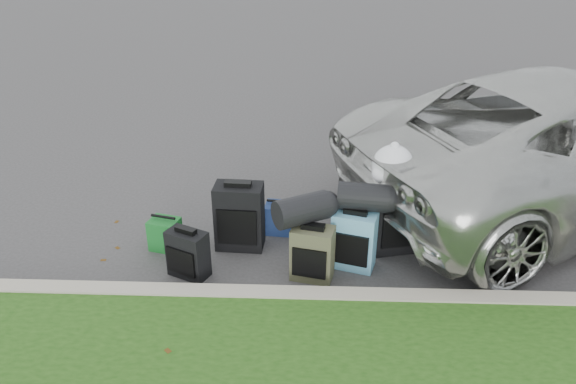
{
  "coord_description": "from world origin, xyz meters",
  "views": [
    {
      "loc": [
        0.1,
        -5.12,
        3.27
      ],
      "look_at": [
        -0.1,
        0.2,
        0.55
      ],
      "focal_mm": 35.0,
      "sensor_mm": 36.0,
      "label": 1
    }
  ],
  "objects_px": {
    "suitcase_large_black_left": "(239,216)",
    "suitcase_teal": "(354,240)",
    "tote_green": "(165,234)",
    "suitcase_olive": "(312,253)",
    "suitcase_large_black_right": "(396,219)",
    "tote_navy": "(280,218)",
    "suitcase_small_black": "(188,254)"
  },
  "relations": [
    {
      "from": "suitcase_teal",
      "to": "tote_green",
      "type": "height_order",
      "value": "suitcase_teal"
    },
    {
      "from": "suitcase_small_black",
      "to": "tote_green",
      "type": "distance_m",
      "value": 0.59
    },
    {
      "from": "suitcase_large_black_left",
      "to": "suitcase_olive",
      "type": "distance_m",
      "value": 0.95
    },
    {
      "from": "suitcase_large_black_left",
      "to": "suitcase_teal",
      "type": "relative_size",
      "value": 1.19
    },
    {
      "from": "suitcase_small_black",
      "to": "suitcase_large_black_left",
      "type": "height_order",
      "value": "suitcase_large_black_left"
    },
    {
      "from": "suitcase_large_black_left",
      "to": "tote_navy",
      "type": "relative_size",
      "value": 2.1
    },
    {
      "from": "suitcase_large_black_left",
      "to": "tote_navy",
      "type": "distance_m",
      "value": 0.55
    },
    {
      "from": "suitcase_olive",
      "to": "tote_navy",
      "type": "xyz_separation_m",
      "value": [
        -0.36,
        0.86,
        -0.1
      ]
    },
    {
      "from": "tote_green",
      "to": "suitcase_large_black_left",
      "type": "bearing_deg",
      "value": 20.08
    },
    {
      "from": "tote_green",
      "to": "suitcase_teal",
      "type": "bearing_deg",
      "value": 7.12
    },
    {
      "from": "suitcase_teal",
      "to": "tote_navy",
      "type": "relative_size",
      "value": 1.77
    },
    {
      "from": "suitcase_large_black_left",
      "to": "tote_green",
      "type": "distance_m",
      "value": 0.82
    },
    {
      "from": "suitcase_large_black_right",
      "to": "tote_green",
      "type": "distance_m",
      "value": 2.44
    },
    {
      "from": "suitcase_olive",
      "to": "suitcase_large_black_right",
      "type": "xyz_separation_m",
      "value": [
        0.87,
        0.55,
        0.09
      ]
    },
    {
      "from": "tote_green",
      "to": "suitcase_large_black_right",
      "type": "bearing_deg",
      "value": 16.42
    },
    {
      "from": "suitcase_large_black_right",
      "to": "suitcase_small_black",
      "type": "bearing_deg",
      "value": -177.97
    },
    {
      "from": "suitcase_teal",
      "to": "tote_green",
      "type": "xyz_separation_m",
      "value": [
        -1.97,
        0.26,
        -0.13
      ]
    },
    {
      "from": "suitcase_large_black_left",
      "to": "tote_green",
      "type": "bearing_deg",
      "value": -171.21
    },
    {
      "from": "suitcase_olive",
      "to": "suitcase_large_black_right",
      "type": "bearing_deg",
      "value": 45.37
    },
    {
      "from": "tote_green",
      "to": "tote_navy",
      "type": "bearing_deg",
      "value": 32.61
    },
    {
      "from": "tote_green",
      "to": "tote_navy",
      "type": "xyz_separation_m",
      "value": [
        1.2,
        0.39,
        0.0
      ]
    },
    {
      "from": "suitcase_large_black_right",
      "to": "tote_green",
      "type": "relative_size",
      "value": 2.14
    },
    {
      "from": "suitcase_small_black",
      "to": "tote_navy",
      "type": "relative_size",
      "value": 1.43
    },
    {
      "from": "suitcase_large_black_right",
      "to": "tote_navy",
      "type": "xyz_separation_m",
      "value": [
        -1.23,
        0.31,
        -0.19
      ]
    },
    {
      "from": "suitcase_olive",
      "to": "tote_navy",
      "type": "relative_size",
      "value": 1.61
    },
    {
      "from": "tote_navy",
      "to": "suitcase_large_black_right",
      "type": "bearing_deg",
      "value": -8.39
    },
    {
      "from": "suitcase_small_black",
      "to": "suitcase_large_black_left",
      "type": "bearing_deg",
      "value": 77.1
    },
    {
      "from": "suitcase_teal",
      "to": "tote_navy",
      "type": "height_order",
      "value": "suitcase_teal"
    },
    {
      "from": "suitcase_large_black_left",
      "to": "suitcase_teal",
      "type": "bearing_deg",
      "value": -12.49
    },
    {
      "from": "suitcase_small_black",
      "to": "tote_navy",
      "type": "xyz_separation_m",
      "value": [
        0.85,
        0.87,
        -0.07
      ]
    },
    {
      "from": "suitcase_olive",
      "to": "suitcase_large_black_left",
      "type": "bearing_deg",
      "value": 157.71
    },
    {
      "from": "tote_green",
      "to": "suitcase_small_black",
      "type": "bearing_deg",
      "value": -39.5
    }
  ]
}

